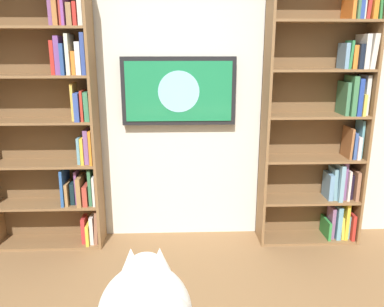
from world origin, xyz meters
The scene contains 4 objects.
wall_back centered at (0.00, -2.23, 1.35)m, with size 4.52×0.06×2.70m, color silver.
bookshelf_left centered at (-1.24, -2.06, 1.10)m, with size 0.86×0.28×2.25m.
bookshelf_right centered at (1.02, -2.06, 1.10)m, with size 0.92×0.28×2.18m.
wall_mounted_tv centered at (0.00, -2.15, 1.32)m, with size 0.95×0.07×0.56m.
Camera 1 is at (0.01, 1.12, 1.67)m, focal length 36.51 mm.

